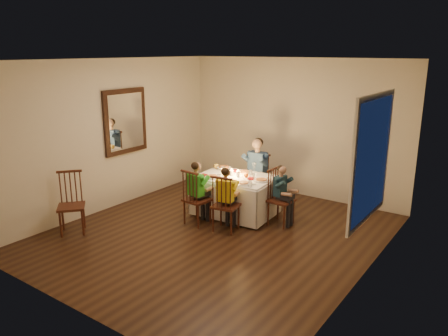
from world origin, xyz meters
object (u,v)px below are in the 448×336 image
Objects in this scene: chair_adult at (256,203)px; chair_extra at (74,232)px; child_green at (198,223)px; child_teal at (280,224)px; dining_table at (236,188)px; serving_bowl at (224,168)px; chair_end at (280,224)px; chair_near_left at (198,223)px; chair_near_right at (226,230)px; child_yellow at (226,230)px; adult at (256,203)px.

chair_adult is 3.22m from chair_extra.
child_green reaches higher than child_teal.
child_teal is at bearing -140.70° from child_green.
serving_bowl is (-0.40, 0.22, 0.22)m from dining_table.
chair_end is at bearing -0.23° from dining_table.
chair_near_left is (-0.27, -1.39, 0.00)m from chair_adult.
serving_bowl is (-1.24, 0.17, 0.70)m from child_teal.
chair_near_right is 2.36m from chair_extra.
chair_near_left is 0.90× the size of child_yellow.
adult is 1.24× the size of child_teal.
adult is 1.17× the size of child_green.
chair_end is 3.27m from chair_extra.
serving_bowl is at bearing -127.96° from chair_adult.
adult is at bearing 0.00° from chair_adult.
adult is 1.42m from child_green.
dining_table reaches higher than child_teal.
child_yellow is 1.04× the size of child_teal.
child_green reaches higher than chair_near_right.
child_green is at bearing 126.10° from child_teal.
child_teal is (0.58, 0.72, 0.00)m from child_yellow.
chair_adult is at bearing -95.84° from child_green.
child_teal is (0.85, -0.63, 0.00)m from adult.
adult is at bearing -95.84° from chair_near_left.
serving_bowl reaches higher than chair_near_right.
chair_near_left is at bearing -98.64° from chair_adult.
chair_end is 0.90× the size of child_yellow.
chair_extra is 4.14× the size of serving_bowl.
child_yellow is (1.88, 1.43, 0.00)m from chair_extra.
dining_table is at bearing 95.75° from child_teal.
child_yellow is 1.31m from serving_bowl.
child_green is at bearing -6.66° from child_yellow.
chair_adult is 1.00× the size of chair_near_left.
child_yellow is at bearing -76.46° from adult.
chair_near_left is at bearing -115.28° from dining_table.
dining_table is 5.91× the size of serving_bowl.
chair_adult is 1.00× the size of chair_end.
child_teal is 4.26× the size of serving_bowl.
child_teal reaches higher than chair_end.
adult is (-0.00, 0.69, -0.48)m from dining_table.
dining_table is 0.89m from child_green.
child_teal is at bearing -7.95° from chair_extra.
serving_bowl is at bearing 146.37° from dining_table.
chair_end is 1.35m from child_green.
child_teal is (0.58, 0.72, 0.00)m from chair_near_right.
child_green is 1.17m from serving_bowl.
chair_extra is at bearing 51.08° from child_green.
child_yellow is at bearing 169.20° from chair_near_right.
child_teal reaches higher than chair_near_left.
chair_near_right is at bearing 143.16° from chair_end.
child_green reaches higher than child_yellow.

